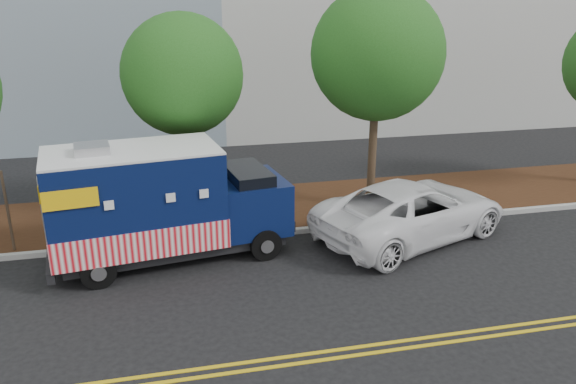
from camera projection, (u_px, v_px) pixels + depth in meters
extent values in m
plane|color=black|center=(206.00, 263.00, 14.80)|extent=(120.00, 120.00, 0.00)
cube|color=#9E9E99|center=(202.00, 239.00, 16.07)|extent=(120.00, 0.18, 0.15)
cube|color=#32190D|center=(196.00, 213.00, 18.00)|extent=(120.00, 4.00, 0.15)
cube|color=gold|center=(226.00, 365.00, 10.71)|extent=(120.00, 0.10, 0.01)
cube|color=gold|center=(228.00, 373.00, 10.48)|extent=(120.00, 0.10, 0.01)
cylinder|color=#38281C|center=(188.00, 162.00, 17.50)|extent=(0.26, 0.26, 3.56)
sphere|color=#215818|center=(183.00, 74.00, 16.61)|extent=(3.62, 3.62, 3.62)
cylinder|color=#38281C|center=(372.00, 150.00, 17.90)|extent=(0.26, 0.26, 4.00)
sphere|color=#215818|center=(377.00, 54.00, 16.91)|extent=(4.04, 4.04, 4.04)
cube|color=#473828|center=(8.00, 214.00, 14.88)|extent=(0.06, 0.06, 2.40)
cube|color=black|center=(175.00, 242.00, 15.06)|extent=(5.88, 2.73, 0.28)
cube|color=#091542|center=(135.00, 197.00, 14.28)|extent=(4.54, 2.92, 2.43)
cube|color=red|center=(138.00, 228.00, 14.57)|extent=(4.59, 2.99, 0.76)
cube|color=white|center=(131.00, 151.00, 13.88)|extent=(4.54, 2.92, 0.06)
cube|color=#B7B7BA|center=(92.00, 149.00, 13.52)|extent=(0.92, 0.92, 0.22)
cube|color=#091542|center=(249.00, 203.00, 15.50)|extent=(2.12, 2.42, 1.42)
cube|color=black|center=(247.00, 180.00, 15.26)|extent=(1.29, 2.10, 0.66)
cube|color=black|center=(281.00, 214.00, 15.98)|extent=(0.38, 2.01, 0.30)
cube|color=black|center=(51.00, 259.00, 13.99)|extent=(0.51, 2.28, 0.28)
cube|color=#B7B7BA|center=(44.00, 206.00, 13.54)|extent=(0.31, 1.81, 1.92)
cube|color=#B7B7BA|center=(141.00, 180.00, 15.43)|extent=(1.81, 0.31, 1.11)
cube|color=yellow|center=(70.00, 199.00, 12.52)|extent=(1.20, 0.20, 0.45)
cube|color=yellow|center=(68.00, 170.00, 14.64)|extent=(1.20, 0.20, 0.45)
cylinder|color=black|center=(265.00, 244.00, 14.91)|extent=(0.88, 0.40, 0.85)
cylinder|color=black|center=(243.00, 217.00, 16.72)|extent=(0.88, 0.40, 0.85)
cylinder|color=black|center=(98.00, 271.00, 13.46)|extent=(0.88, 0.40, 0.85)
cylinder|color=black|center=(94.00, 238.00, 15.27)|extent=(0.88, 0.40, 0.85)
imported|color=white|center=(412.00, 210.00, 16.15)|extent=(6.60, 4.76, 1.67)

